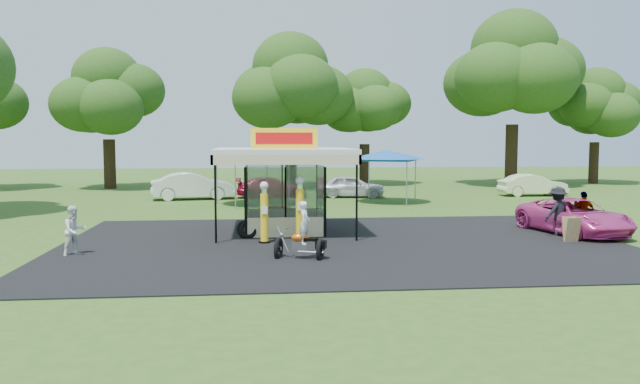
{
  "coord_description": "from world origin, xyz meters",
  "views": [
    {
      "loc": [
        -3.08,
        -19.92,
        3.79
      ],
      "look_at": [
        -0.64,
        4.0,
        1.71
      ],
      "focal_mm": 35.0,
      "sensor_mm": 36.0,
      "label": 1
    }
  ],
  "objects_px": {
    "spectator_east_a": "(558,212)",
    "spectator_east_b": "(584,212)",
    "bg_car_c": "(351,186)",
    "tent_west": "(252,151)",
    "a_frame_sign": "(571,230)",
    "bg_car_a": "(193,186)",
    "gas_pump_left": "(264,214)",
    "spectator_west": "(74,231)",
    "pink_sedan": "(574,216)",
    "tent_east": "(387,155)",
    "bg_car_e": "(533,185)",
    "kiosk_car": "(282,214)",
    "gas_pump_right": "(300,210)",
    "gas_station_kiosk": "(284,188)",
    "motorcycle": "(303,236)",
    "bg_car_b": "(272,188)"
  },
  "relations": [
    {
      "from": "gas_pump_right",
      "to": "tent_west",
      "type": "relative_size",
      "value": 0.5
    },
    {
      "from": "pink_sedan",
      "to": "gas_pump_left",
      "type": "bearing_deg",
      "value": 174.25
    },
    {
      "from": "gas_pump_left",
      "to": "spectator_west",
      "type": "relative_size",
      "value": 1.38
    },
    {
      "from": "spectator_east_a",
      "to": "spectator_east_b",
      "type": "relative_size",
      "value": 1.14
    },
    {
      "from": "spectator_east_b",
      "to": "bg_car_c",
      "type": "distance_m",
      "value": 17.35
    },
    {
      "from": "pink_sedan",
      "to": "tent_east",
      "type": "xyz_separation_m",
      "value": [
        -4.85,
        12.67,
        2.1
      ]
    },
    {
      "from": "bg_car_c",
      "to": "tent_west",
      "type": "relative_size",
      "value": 0.88
    },
    {
      "from": "kiosk_car",
      "to": "pink_sedan",
      "type": "bearing_deg",
      "value": -108.65
    },
    {
      "from": "pink_sedan",
      "to": "tent_east",
      "type": "relative_size",
      "value": 1.14
    },
    {
      "from": "gas_pump_left",
      "to": "spectator_east_b",
      "type": "relative_size",
      "value": 1.35
    },
    {
      "from": "spectator_east_b",
      "to": "kiosk_car",
      "type": "bearing_deg",
      "value": -17.61
    },
    {
      "from": "spectator_west",
      "to": "tent_east",
      "type": "xyz_separation_m",
      "value": [
        13.48,
        15.35,
        2.0
      ]
    },
    {
      "from": "kiosk_car",
      "to": "bg_car_e",
      "type": "distance_m",
      "value": 20.88
    },
    {
      "from": "spectator_east_a",
      "to": "bg_car_e",
      "type": "distance_m",
      "value": 17.62
    },
    {
      "from": "spectator_east_a",
      "to": "spectator_west",
      "type": "bearing_deg",
      "value": -14.55
    },
    {
      "from": "spectator_east_b",
      "to": "bg_car_c",
      "type": "height_order",
      "value": "spectator_east_b"
    },
    {
      "from": "spectator_east_a",
      "to": "tent_west",
      "type": "distance_m",
      "value": 17.48
    },
    {
      "from": "pink_sedan",
      "to": "bg_car_a",
      "type": "height_order",
      "value": "bg_car_a"
    },
    {
      "from": "spectator_east_a",
      "to": "bg_car_b",
      "type": "height_order",
      "value": "spectator_east_a"
    },
    {
      "from": "bg_car_a",
      "to": "gas_pump_right",
      "type": "bearing_deg",
      "value": -170.91
    },
    {
      "from": "spectator_east_a",
      "to": "bg_car_a",
      "type": "height_order",
      "value": "spectator_east_a"
    },
    {
      "from": "tent_west",
      "to": "tent_east",
      "type": "distance_m",
      "value": 7.89
    },
    {
      "from": "a_frame_sign",
      "to": "tent_east",
      "type": "bearing_deg",
      "value": 102.73
    },
    {
      "from": "bg_car_a",
      "to": "tent_east",
      "type": "xyz_separation_m",
      "value": [
        11.57,
        -3.12,
        1.98
      ]
    },
    {
      "from": "gas_station_kiosk",
      "to": "spectator_west",
      "type": "distance_m",
      "value": 8.23
    },
    {
      "from": "gas_pump_left",
      "to": "spectator_east_b",
      "type": "distance_m",
      "value": 12.81
    },
    {
      "from": "bg_car_b",
      "to": "bg_car_c",
      "type": "xyz_separation_m",
      "value": [
        5.09,
        -0.29,
        0.08
      ]
    },
    {
      "from": "spectator_west",
      "to": "spectator_east_a",
      "type": "bearing_deg",
      "value": -38.51
    },
    {
      "from": "gas_station_kiosk",
      "to": "a_frame_sign",
      "type": "relative_size",
      "value": 5.74
    },
    {
      "from": "spectator_west",
      "to": "bg_car_c",
      "type": "xyz_separation_m",
      "value": [
        11.9,
        18.82,
        -0.09
      ]
    },
    {
      "from": "gas_pump_right",
      "to": "bg_car_c",
      "type": "relative_size",
      "value": 0.56
    },
    {
      "from": "a_frame_sign",
      "to": "bg_car_a",
      "type": "distance_m",
      "value": 23.42
    },
    {
      "from": "bg_car_a",
      "to": "bg_car_b",
      "type": "distance_m",
      "value": 4.94
    },
    {
      "from": "spectator_west",
      "to": "bg_car_e",
      "type": "height_order",
      "value": "spectator_west"
    },
    {
      "from": "gas_station_kiosk",
      "to": "bg_car_a",
      "type": "relative_size",
      "value": 1.07
    },
    {
      "from": "pink_sedan",
      "to": "spectator_west",
      "type": "relative_size",
      "value": 3.13
    },
    {
      "from": "gas_pump_right",
      "to": "kiosk_car",
      "type": "bearing_deg",
      "value": 96.32
    },
    {
      "from": "gas_pump_right",
      "to": "bg_car_a",
      "type": "bearing_deg",
      "value": 108.62
    },
    {
      "from": "a_frame_sign",
      "to": "tent_east",
      "type": "relative_size",
      "value": 0.21
    },
    {
      "from": "spectator_east_a",
      "to": "motorcycle",
      "type": "bearing_deg",
      "value": -2.14
    },
    {
      "from": "pink_sedan",
      "to": "tent_west",
      "type": "xyz_separation_m",
      "value": [
        -12.73,
        12.28,
        2.35
      ]
    },
    {
      "from": "bg_car_e",
      "to": "gas_pump_left",
      "type": "bearing_deg",
      "value": 133.83
    },
    {
      "from": "bg_car_c",
      "to": "tent_west",
      "type": "distance_m",
      "value": 7.74
    },
    {
      "from": "kiosk_car",
      "to": "spectator_east_b",
      "type": "relative_size",
      "value": 1.69
    },
    {
      "from": "tent_east",
      "to": "gas_pump_right",
      "type": "bearing_deg",
      "value": -114.5
    },
    {
      "from": "bg_car_b",
      "to": "bg_car_c",
      "type": "bearing_deg",
      "value": -93.55
    },
    {
      "from": "spectator_west",
      "to": "bg_car_a",
      "type": "xyz_separation_m",
      "value": [
        1.91,
        18.47,
        0.02
      ]
    },
    {
      "from": "motorcycle",
      "to": "tent_west",
      "type": "height_order",
      "value": "tent_west"
    },
    {
      "from": "gas_pump_left",
      "to": "motorcycle",
      "type": "relative_size",
      "value": 1.18
    },
    {
      "from": "pink_sedan",
      "to": "spectator_west",
      "type": "bearing_deg",
      "value": 177.83
    }
  ]
}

